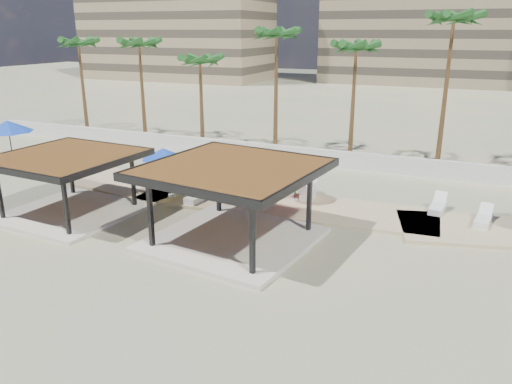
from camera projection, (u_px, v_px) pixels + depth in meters
ground at (181, 252)px, 21.33m from camera, size 200.00×200.00×0.00m
promenade at (286, 202)px, 27.25m from camera, size 44.45×7.97×0.24m
boundary_wall at (300, 155)px, 35.11m from camera, size 56.00×0.30×1.20m
pavilion_central at (233, 197)px, 21.73m from camera, size 7.79×7.79×3.53m
pavilion_west at (68, 179)px, 25.07m from camera, size 6.65×6.65×3.17m
umbrella_a at (8, 126)px, 34.32m from camera, size 3.84×3.84×2.93m
umbrella_b at (170, 161)px, 27.24m from camera, size 2.75×2.75×2.38m
umbrella_c at (296, 164)px, 26.63m from camera, size 3.37×3.37×2.38m
umbrella_f at (163, 154)px, 28.95m from camera, size 2.89×2.89×2.33m
lounger_a at (200, 196)px, 27.20m from camera, size 0.95×2.16×0.79m
lounger_b at (309, 192)px, 27.89m from camera, size 1.03×2.26×0.82m
lounger_c at (483, 220)px, 23.94m from camera, size 0.90×2.04×0.75m
lounger_d at (438, 207)px, 25.63m from camera, size 0.81×2.05×0.76m
palm_a at (79, 46)px, 42.83m from camera, size 3.00×3.00×8.81m
palm_b at (139, 47)px, 40.92m from camera, size 3.00×3.00×8.80m
palm_c at (200, 63)px, 38.48m from camera, size 3.00×3.00×7.63m
palm_d at (277, 39)px, 36.35m from camera, size 3.00×3.00×9.58m
palm_e at (356, 51)px, 33.89m from camera, size 3.00×3.00×8.77m
palm_f at (453, 25)px, 31.29m from camera, size 3.00×3.00×10.55m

